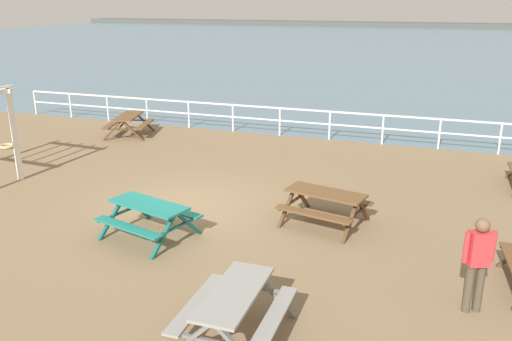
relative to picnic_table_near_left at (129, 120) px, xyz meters
The scene contains 10 objects.
ground_plane 7.95m from the picnic_table_near_left, 47.17° to the right, with size 30.00×24.00×0.20m, color #846B4C.
sea_band 47.25m from the picnic_table_near_left, 83.46° to the left, with size 142.00×90.00×0.01m, color slate.
distant_shoreline 90.11m from the picnic_table_near_left, 86.58° to the left, with size 142.00×6.00×1.80m, color #4C4C47.
seaward_railing 5.72m from the picnic_table_near_left, 19.85° to the left, with size 23.07×0.07×1.08m.
picnic_table_near_left is the anchor object (origin of this frame).
picnic_table_near_right 13.42m from the picnic_table_near_left, 50.71° to the right, with size 1.56×1.82×0.80m.
picnic_table_mid_centre 10.52m from the picnic_table_near_left, 32.81° to the right, with size 2.08×1.85×0.80m.
picnic_table_seaward 9.41m from the picnic_table_near_left, 54.77° to the right, with size 2.12×1.91×0.80m.
visitor 14.61m from the picnic_table_near_left, 35.22° to the right, with size 0.49×0.34×1.66m.
rope_coil 4.31m from the picnic_table_near_left, 135.91° to the right, with size 0.55×0.55×0.11m, color tan.
Camera 1 is at (5.77, -11.01, 4.92)m, focal length 37.10 mm.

